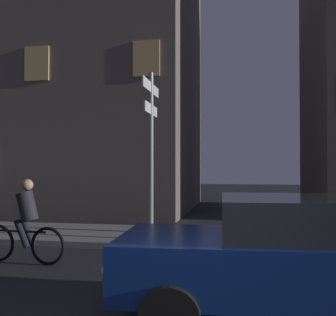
# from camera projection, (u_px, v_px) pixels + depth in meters

# --- Properties ---
(sidewalk_kerb) EXTENTS (40.00, 2.82, 0.14)m
(sidewalk_kerb) POSITION_uv_depth(u_px,v_px,m) (213.00, 238.00, 10.19)
(sidewalk_kerb) COLOR gray
(sidewalk_kerb) RESTS_ON ground_plane
(signpost) EXTENTS (0.12, 1.65, 3.93)m
(signpost) POSITION_uv_depth(u_px,v_px,m) (151.00, 140.00, 9.71)
(signpost) COLOR gray
(signpost) RESTS_ON sidewalk_kerb
(car_far_trailing) EXTENTS (4.33, 2.18, 1.48)m
(car_far_trailing) POSITION_uv_depth(u_px,v_px,m) (298.00, 254.00, 4.92)
(car_far_trailing) COLOR navy
(car_far_trailing) RESTS_ON ground_plane
(cyclist) EXTENTS (1.82, 0.37, 1.61)m
(cyclist) POSITION_uv_depth(u_px,v_px,m) (25.00, 224.00, 7.85)
(cyclist) COLOR black
(cyclist) RESTS_ON ground_plane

